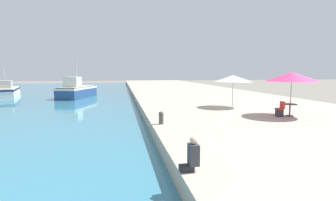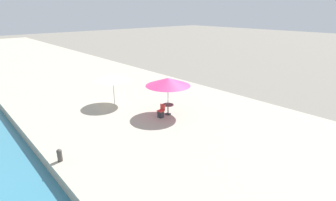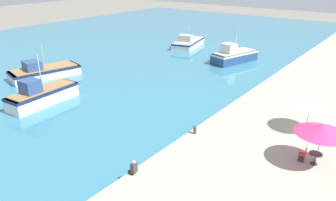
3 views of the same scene
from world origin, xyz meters
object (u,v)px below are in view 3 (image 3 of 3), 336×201
cafe_chair_left (302,156)px  person_at_quay (133,168)px  fishing_boat_far (234,55)px  mooring_bollard (195,129)px  fishing_boat_distant (188,42)px  fishing_boat_near (42,95)px  cafe_table (315,156)px  cafe_umbrella_pink (322,130)px  cafe_umbrella_white (310,103)px  fishing_boat_mid (44,71)px

cafe_chair_left → person_at_quay: bearing=128.0°
cafe_chair_left → fishing_boat_far: bearing=29.0°
mooring_bollard → fishing_boat_distant: bearing=124.5°
fishing_boat_near → cafe_table: 23.41m
cafe_umbrella_pink → cafe_umbrella_white: bearing=112.2°
fishing_boat_distant → fishing_boat_mid: bearing=-115.0°
fishing_boat_distant → cafe_chair_left: fishing_boat_distant is taller
fishing_boat_near → cafe_table: size_ratio=8.56×
fishing_boat_near → cafe_umbrella_white: size_ratio=2.47×
cafe_chair_left → person_at_quay: (-7.41, -7.33, 0.09)m
fishing_boat_far → person_at_quay: bearing=-58.4°
cafe_umbrella_pink → cafe_table: size_ratio=3.90×
cafe_chair_left → fishing_boat_near: bearing=91.9°
fishing_boat_mid → cafe_table: bearing=11.2°
fishing_boat_mid → cafe_chair_left: (29.30, -1.36, 0.21)m
fishing_boat_near → mooring_bollard: bearing=5.4°
fishing_boat_near → fishing_boat_far: size_ratio=0.96×
fishing_boat_near → person_at_quay: (15.01, -3.93, 0.12)m
cafe_umbrella_white → cafe_table: cafe_umbrella_white is taller
cafe_umbrella_white → cafe_table: size_ratio=3.47×
fishing_boat_near → cafe_table: fishing_boat_near is taller
cafe_table → person_at_quay: (-8.13, -7.42, -0.12)m
fishing_boat_mid → person_at_quay: (21.89, -8.70, 0.29)m
fishing_boat_mid → cafe_table: size_ratio=10.15×
cafe_umbrella_white → fishing_boat_near: bearing=-159.7°
fishing_boat_near → fishing_boat_mid: (-6.87, 4.76, -0.17)m
fishing_boat_mid → cafe_table: fishing_boat_mid is taller
fishing_boat_near → person_at_quay: fishing_boat_near is taller
cafe_umbrella_white → fishing_boat_far: bearing=130.7°
mooring_bollard → fishing_boat_far: bearing=109.2°
fishing_boat_far → cafe_table: fishing_boat_far is taller
fishing_boat_near → mooring_bollard: (15.16, 2.47, 0.06)m
fishing_boat_near → fishing_boat_distant: 27.88m
fishing_boat_near → fishing_boat_mid: 8.36m
fishing_boat_far → cafe_chair_left: fishing_boat_far is taller
fishing_boat_distant → mooring_bollard: fishing_boat_distant is taller
cafe_umbrella_pink → cafe_umbrella_white: size_ratio=1.12×
cafe_table → mooring_bollard: size_ratio=1.22×
fishing_boat_distant → cafe_chair_left: bearing=-58.3°
cafe_umbrella_pink → mooring_bollard: size_ratio=4.77×
fishing_boat_mid → mooring_bollard: bearing=7.7°
cafe_umbrella_white → mooring_bollard: 8.52m
fishing_boat_mid → fishing_boat_far: size_ratio=1.14×
person_at_quay → cafe_table: bearing=42.4°
fishing_boat_distant → mooring_bollard: bearing=-69.2°
fishing_boat_mid → cafe_umbrella_pink: (30.09, -1.20, 2.24)m
fishing_boat_far → fishing_boat_mid: bearing=-110.3°
cafe_chair_left → person_at_quay: person_at_quay is taller
fishing_boat_far → cafe_table: 25.64m
person_at_quay → mooring_bollard: size_ratio=1.44×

